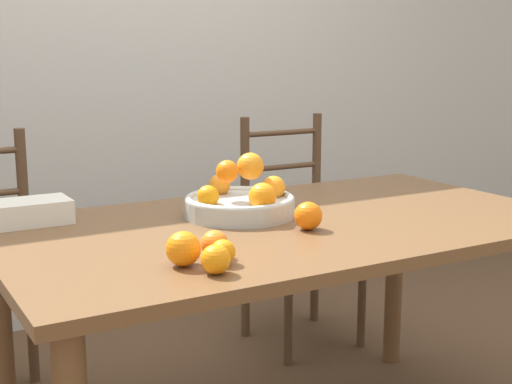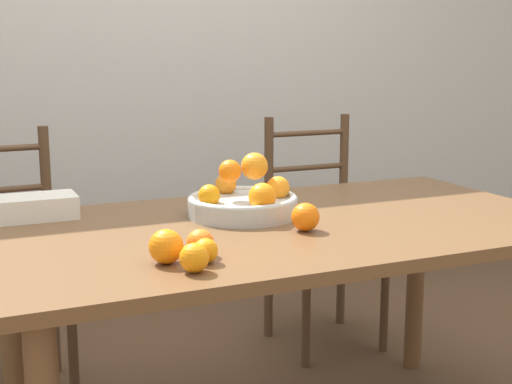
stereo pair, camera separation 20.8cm
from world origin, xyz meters
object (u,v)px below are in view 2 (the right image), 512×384
object	(u,v)px
fruit_bowl	(244,200)
orange_loose_4	(194,258)
orange_loose_3	(166,247)
chair_left	(4,277)
orange_loose_2	(205,251)
chair_right	(321,239)
orange_loose_0	(200,243)
book_stack	(37,207)
orange_loose_1	(305,217)

from	to	relation	value
fruit_bowl	orange_loose_4	size ratio (longest dim) A/B	4.91
orange_loose_3	chair_left	xyz separation A→B (m)	(-0.30, 1.07, -0.35)
orange_loose_4	chair_left	bearing A→B (deg)	106.15
orange_loose_2	chair_right	world-z (taller)	chair_right
orange_loose_0	orange_loose_4	xyz separation A→B (m)	(-0.06, -0.12, 0.00)
orange_loose_4	book_stack	xyz separation A→B (m)	(-0.26, 0.70, 0.00)
orange_loose_3	book_stack	world-z (taller)	orange_loose_3
orange_loose_2	fruit_bowl	bearing A→B (deg)	56.64
orange_loose_1	orange_loose_0	bearing A→B (deg)	-161.64
orange_loose_0	chair_left	xyz separation A→B (m)	(-0.39, 1.04, -0.35)
orange_loose_1	orange_loose_2	size ratio (longest dim) A/B	1.33
orange_loose_4	chair_left	world-z (taller)	chair_left
orange_loose_0	book_stack	bearing A→B (deg)	118.22
fruit_bowl	chair_right	bearing A→B (deg)	46.03
orange_loose_1	chair_left	size ratio (longest dim) A/B	0.08
orange_loose_2	orange_loose_4	distance (m)	0.08
orange_loose_3	chair_left	world-z (taller)	chair_left
orange_loose_2	orange_loose_3	xyz separation A→B (m)	(-0.09, 0.03, 0.01)
chair_left	chair_right	world-z (taller)	same
orange_loose_0	chair_left	distance (m)	1.16
chair_right	orange_loose_2	bearing A→B (deg)	-130.54
orange_loose_1	orange_loose_4	distance (m)	0.48
orange_loose_3	book_stack	distance (m)	0.65
orange_loose_1	orange_loose_3	distance (m)	0.47
orange_loose_1	orange_loose_3	size ratio (longest dim) A/B	0.96
orange_loose_0	chair_left	bearing A→B (deg)	110.68
fruit_bowl	orange_loose_2	world-z (taller)	fruit_bowl
orange_loose_0	chair_right	distance (m)	1.43
orange_loose_1	orange_loose_2	distance (m)	0.41
chair_right	orange_loose_0	bearing A→B (deg)	-131.91
orange_loose_2	chair_left	distance (m)	1.22
book_stack	orange_loose_4	bearing A→B (deg)	-69.94
orange_loose_4	book_stack	size ratio (longest dim) A/B	0.30
orange_loose_0	orange_loose_2	size ratio (longest dim) A/B	1.13
chair_left	orange_loose_0	bearing A→B (deg)	-71.50
orange_loose_0	book_stack	size ratio (longest dim) A/B	0.30
fruit_bowl	chair_right	distance (m)	1.01
chair_right	orange_loose_3	bearing A→B (deg)	-133.98
orange_loose_0	orange_loose_3	world-z (taller)	orange_loose_3
orange_loose_2	book_stack	xyz separation A→B (m)	(-0.31, 0.65, 0.00)
orange_loose_0	fruit_bowl	bearing A→B (deg)	53.23
orange_loose_4	chair_right	size ratio (longest dim) A/B	0.07
orange_loose_3	orange_loose_0	bearing A→B (deg)	15.72
chair_left	orange_loose_3	bearing A→B (deg)	-76.60
orange_loose_1	orange_loose_3	world-z (taller)	orange_loose_3
orange_loose_2	chair_right	distance (m)	1.48
chair_left	chair_right	size ratio (longest dim) A/B	1.00
orange_loose_4	orange_loose_3	bearing A→B (deg)	112.40
orange_loose_0	book_stack	distance (m)	0.66
fruit_bowl	orange_loose_0	xyz separation A→B (m)	(-0.27, -0.36, -0.02)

